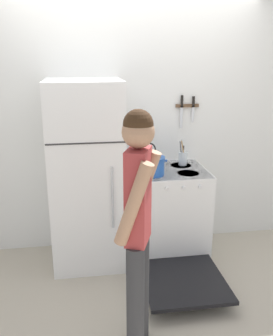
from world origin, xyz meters
name	(u,v)px	position (x,y,z in m)	size (l,w,h in m)	color
ground_plane	(132,240)	(0.00, 0.00, 0.00)	(14.00, 14.00, 0.00)	#B2A893
wall_back	(132,126)	(0.00, 0.03, 1.27)	(10.00, 0.06, 2.55)	silver
refrigerator	(87,176)	(-0.48, -0.32, 0.89)	(0.68, 0.67, 1.77)	white
stove_range	(167,214)	(0.30, -0.36, 0.45)	(0.76, 1.37, 0.91)	white
dutch_oven_pot	(153,166)	(0.13, -0.45, 0.99)	(0.27, 0.23, 0.20)	#1E4C9E
tea_kettle	(149,159)	(0.14, -0.19, 0.98)	(0.23, 0.19, 0.25)	silver
utensil_jar	(183,158)	(0.49, -0.19, 0.98)	(0.09, 0.08, 0.27)	silver
person	(138,222)	(-0.18, -1.54, 0.96)	(0.35, 0.41, 1.69)	#2D2D30
wall_knife_strip	(187,106)	(0.56, -0.02, 1.48)	(0.24, 0.03, 0.34)	brown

